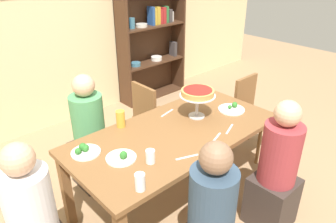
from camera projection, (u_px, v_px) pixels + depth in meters
The scene contains 20 objects.
ground_plane at pixel (175, 198), 3.03m from camera, with size 12.00×12.00×0.00m, color #9E7A56.
rear_partition at pixel (50, 16), 3.84m from camera, with size 8.00×0.12×2.80m, color beige.
dining_table at pixel (176, 140), 2.73m from camera, with size 1.84×0.90×0.74m.
bookshelf at pixel (150, 23), 4.68m from camera, with size 1.10×0.30×2.21m.
diner_far_left at pixel (90, 140), 3.04m from camera, with size 0.34×0.34×1.15m.
diner_near_right at pixel (276, 175), 2.56m from camera, with size 0.34×0.34×1.15m.
chair_far_right at pixel (152, 116), 3.49m from camera, with size 0.40×0.40×0.87m.
chair_head_east at pixel (251, 112), 3.58m from camera, with size 0.40×0.40×0.87m.
deep_dish_pizza_stand at pixel (198, 94), 2.83m from camera, with size 0.32×0.32×0.27m.
salad_plate_near_diner at pixel (122, 157), 2.33m from camera, with size 0.23×0.23×0.07m.
salad_plate_far_diner at pixel (232, 109), 3.05m from camera, with size 0.25×0.25×0.07m.
salad_plate_spare at pixel (85, 151), 2.40m from camera, with size 0.22×0.22×0.07m.
beer_glass_amber_tall at pixel (121, 119), 2.73m from camera, with size 0.08×0.08×0.15m, color gold.
water_glass_clear_near at pixel (140, 182), 2.01m from camera, with size 0.07×0.07×0.12m, color white.
water_glass_clear_far at pixel (150, 156), 2.28m from camera, with size 0.07×0.07×0.10m, color white.
cutlery_fork_near at pixel (187, 157), 2.35m from camera, with size 0.18×0.02×0.01m, color silver.
cutlery_knife_near at pixel (199, 100), 3.25m from camera, with size 0.18×0.02×0.01m, color silver.
cutlery_fork_far at pixel (216, 138), 2.59m from camera, with size 0.18×0.02×0.01m, color silver.
cutlery_knife_far at pixel (167, 113), 2.99m from camera, with size 0.18×0.02×0.01m, color silver.
cutlery_spare_fork at pixel (230, 129), 2.72m from camera, with size 0.18×0.02×0.01m, color silver.
Camera 1 is at (-1.62, -1.67, 2.11)m, focal length 34.14 mm.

